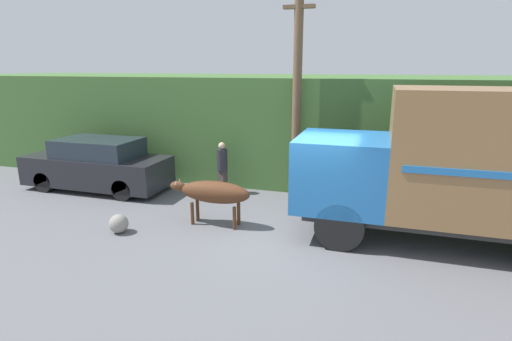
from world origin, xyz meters
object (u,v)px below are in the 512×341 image
Objects in this scene: brown_cow at (213,193)px; pedestrian_on_hill at (222,165)px; roadside_rock at (119,224)px; parked_suv at (97,165)px; utility_pole at (297,90)px; cargo_truck at (470,165)px.

brown_cow is 2.67m from pedestrian_on_hill.
brown_cow is at bearing 134.35° from pedestrian_on_hill.
roadside_rock is (-1.24, -3.72, -0.67)m from pedestrian_on_hill.
parked_suv is 2.88× the size of pedestrian_on_hill.
brown_cow is 1.32× the size of pedestrian_on_hill.
utility_pole is (2.28, 0.35, 2.36)m from pedestrian_on_hill.
pedestrian_on_hill is 0.26× the size of utility_pole.
roadside_rock is (2.80, -2.86, -0.59)m from parked_suv.
pedestrian_on_hill is at bearing 165.43° from cargo_truck.
cargo_truck is at bearing -29.83° from utility_pole.
brown_cow is 4.71× the size of roadside_rock.
cargo_truck is 1.09× the size of utility_pole.
brown_cow is at bearing -172.46° from cargo_truck.
roadside_rock is at bearing -130.87° from utility_pole.
brown_cow is 4.05m from utility_pole.
brown_cow is 0.46× the size of parked_suv.
utility_pole reaches higher than roadside_rock.
utility_pole reaches higher than pedestrian_on_hill.
brown_cow is (-5.80, -0.43, -1.03)m from cargo_truck.
parked_suv is 0.75× the size of utility_pole.
parked_suv is (-4.82, 1.70, -0.04)m from brown_cow.
cargo_truck is at bearing -4.27° from parked_suv.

